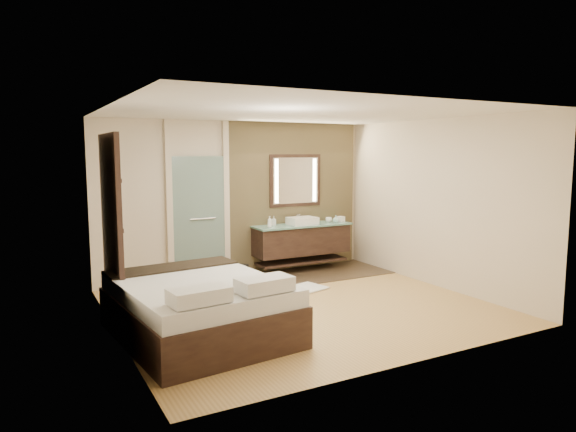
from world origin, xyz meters
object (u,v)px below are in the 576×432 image
bed (199,308)px  waste_bin (243,272)px  mirror_unit (296,180)px  vanity (302,240)px

bed → waste_bin: size_ratio=9.41×
mirror_unit → bed: (-2.75, -2.61, -1.30)m
waste_bin → bed: bearing=-124.0°
vanity → bed: 3.64m
vanity → mirror_unit: 1.10m
mirror_unit → waste_bin: 1.97m
vanity → mirror_unit: mirror_unit is taller
mirror_unit → bed: mirror_unit is taller
mirror_unit → bed: bearing=-136.5°
bed → vanity: bearing=34.8°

